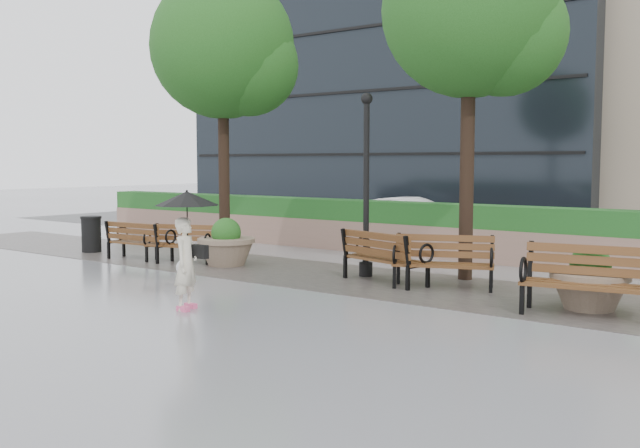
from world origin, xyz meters
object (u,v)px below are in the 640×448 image
Objects in this scene: pedestrian at (187,238)px; lamppost at (366,197)px; bench_3 at (443,273)px; bench_2 at (385,268)px; planter_right at (590,285)px; planter_left at (226,247)px; car_right at (412,219)px; car_left at (213,211)px; bench_1 at (181,251)px; trash_bin at (91,235)px; bench_0 at (140,249)px; bench_4 at (590,297)px.

lamppost is at bearing -26.22° from pedestrian.
pedestrian is (-2.44, -4.17, 0.86)m from bench_3.
bench_2 reaches higher than bench_3.
pedestrian reaches higher than planter_right.
pedestrian is (2.91, -3.87, 0.73)m from planter_left.
car_right reaches higher than bench_2.
lamppost is (-1.93, 0.31, 1.36)m from bench_3.
pedestrian reaches higher than planter_left.
bench_2 is at bearing -115.70° from car_left.
bench_1 is 1.95× the size of trash_bin.
pedestrian is at bearing -142.66° from bench_3.
trash_bin is at bearing 45.12° from pedestrian.
bench_3 is 5.36m from planter_left.
car_left is (-12.63, 6.43, 0.30)m from bench_3.
trash_bin is at bearing -154.86° from car_left.
bench_0 is at bearing 164.59° from bench_3.
bench_2 is at bearing -15.85° from bench_1.
planter_left is 8.12m from planter_right.
bench_0 is at bearing -141.67° from car_left.
bench_0 reaches higher than trash_bin.
bench_2 is 8.72m from trash_bin.
bench_3 is at bearing -146.77° from car_right.
bench_0 is 7.69m from bench_3.
lamppost reaches higher than pedestrian.
lamppost is at bearing 172.40° from planter_right.
car_right reaches higher than bench_4.
bench_3 reaches higher than bench_1.
bench_0 is at bearing -6.39° from trash_bin.
car_left is at bearing 150.22° from lamppost.
bench_1 is at bearing -134.92° from car_left.
car_right is at bearing -48.99° from bench_2.
bench_2 is 13.18m from car_left.
bench_2 is 0.95× the size of bench_4.
bench_1 is 0.87× the size of bench_2.
bench_3 is at bearing 3.20° from planter_left.
bench_3 is at bearing 173.51° from planter_right.
bench_4 is 10.80m from car_right.
pedestrian reaches higher than bench_4.
pedestrian is (5.20, -3.24, 0.88)m from bench_0.
bench_0 is 6.48m from bench_2.
car_left is 1.05× the size of car_right.
car_right is (-3.36, 6.98, 0.35)m from bench_2.
car_left is (-10.70, 6.12, -1.06)m from lamppost.
bench_0 is at bearing 22.36° from bench_2.
car_left reaches higher than bench_1.
car_left is at bearing 24.05° from pedestrian.
bench_4 is 5.20m from lamppost.
pedestrian is at bearing -169.51° from car_right.
trash_bin is at bearing 18.87° from bench_2.
bench_4 is at bearing -175.25° from bench_2.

